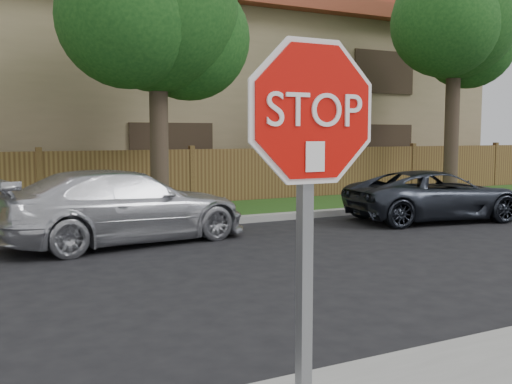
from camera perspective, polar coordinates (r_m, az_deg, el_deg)
far_curb at (r=12.49m, az=-17.72°, el=-3.71°), size 70.00×0.30×0.15m
grass_strip at (r=14.10m, az=-18.90°, el=-2.76°), size 70.00×3.00×0.12m
fence at (r=15.59m, az=-19.91°, el=0.72°), size 70.00×0.12×1.60m
apartment_building at (r=21.16m, az=-22.30°, el=9.24°), size 35.20×9.20×7.20m
tree_mid at (r=14.62m, az=-9.16°, el=16.73°), size 4.80×3.90×7.35m
tree_right at (r=19.91m, az=18.77°, el=15.54°), size 4.80×3.90×8.20m
stop_sign at (r=3.01m, az=5.17°, el=1.49°), size 1.01×0.13×2.55m
sedan_right at (r=11.39m, az=-12.42°, el=-1.35°), size 4.96×2.61×1.37m
sedan_far_right at (r=14.63m, az=16.73°, el=-0.33°), size 4.49×2.64×1.17m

